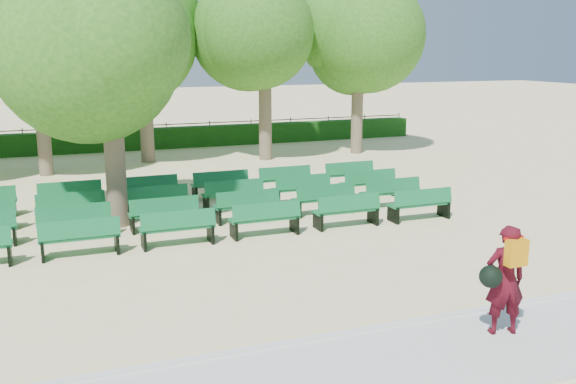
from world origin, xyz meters
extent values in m
plane|color=beige|center=(0.00, 0.00, 0.00)|extent=(120.00, 120.00, 0.00)
cube|color=silver|center=(0.00, -7.40, 0.03)|extent=(30.00, 2.20, 0.06)
cube|color=silver|center=(0.00, -6.25, 0.05)|extent=(30.00, 0.12, 0.10)
cube|color=#174B13|center=(0.00, 14.00, 0.45)|extent=(26.00, 0.70, 0.90)
cube|color=#126936|center=(-0.53, 1.52, 0.41)|extent=(1.67, 0.50, 0.06)
cube|color=#126936|center=(-0.53, 1.33, 0.64)|extent=(1.66, 0.16, 0.39)
cylinder|color=brown|center=(-2.61, 1.52, 1.39)|extent=(0.50, 0.50, 2.78)
ellipsoid|color=#37741F|center=(-2.61, 1.52, 4.00)|extent=(4.44, 4.44, 3.99)
imported|color=#410913|center=(2.11, -7.06, 0.91)|extent=(0.70, 0.54, 1.70)
cube|color=orange|center=(2.11, -7.26, 1.40)|extent=(0.32, 0.16, 0.40)
sphere|color=black|center=(1.80, -7.12, 1.03)|extent=(0.34, 0.34, 0.34)
camera|label=1|loc=(-4.21, -14.40, 4.30)|focal=40.00mm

